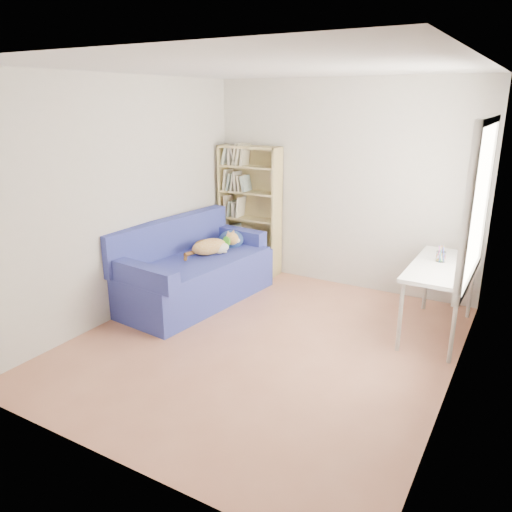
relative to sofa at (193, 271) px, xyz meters
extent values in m
plane|color=#AD6A4E|center=(1.31, -0.59, -0.36)|extent=(4.00, 4.00, 0.00)
cube|color=silver|center=(1.31, 1.41, 0.94)|extent=(3.50, 0.04, 2.60)
cube|color=silver|center=(1.31, -2.59, 0.94)|extent=(3.50, 0.04, 2.60)
cube|color=silver|center=(-0.44, -0.59, 0.94)|extent=(0.04, 4.00, 2.60)
cube|color=silver|center=(3.06, -0.59, 0.94)|extent=(0.04, 4.00, 2.60)
cube|color=white|center=(1.31, -0.59, 2.24)|extent=(3.50, 4.00, 0.04)
cube|color=white|center=(3.06, 0.01, 1.14)|extent=(0.01, 1.20, 1.30)
cube|color=navy|center=(0.04, -0.02, -0.12)|extent=(1.13, 2.05, 0.49)
cube|color=navy|center=(-0.33, -0.02, 0.37)|extent=(0.38, 1.97, 0.48)
cube|color=navy|center=(0.04, 0.87, 0.24)|extent=(0.94, 0.27, 0.22)
cube|color=navy|center=(0.04, -0.91, 0.24)|extent=(0.94, 0.27, 0.22)
cube|color=navy|center=(0.06, -0.02, 0.15)|extent=(1.09, 1.89, 0.05)
ellipsoid|color=#2A4787|center=(0.13, 0.65, 0.25)|extent=(0.32, 0.35, 0.24)
ellipsoid|color=#B36714|center=(0.11, 0.19, 0.27)|extent=(0.40, 0.53, 0.19)
ellipsoid|color=silver|center=(0.18, 0.32, 0.25)|extent=(0.21, 0.24, 0.12)
ellipsoid|color=#3C2510|center=(0.08, 0.13, 0.31)|extent=(0.22, 0.27, 0.09)
sphere|color=#B36714|center=(0.13, 0.52, 0.31)|extent=(0.17, 0.17, 0.17)
cone|color=#B36714|center=(0.11, 0.56, 0.39)|extent=(0.08, 0.08, 0.08)
cone|color=#B36714|center=(0.11, 0.48, 0.39)|extent=(0.08, 0.09, 0.08)
cylinder|color=#4CD62A|center=(0.13, 0.44, 0.29)|extent=(0.14, 0.09, 0.13)
cylinder|color=#3C2510|center=(0.09, -0.08, 0.23)|extent=(0.05, 0.18, 0.06)
cube|color=tan|center=(-0.37, 1.25, 0.51)|extent=(0.03, 0.27, 1.75)
cube|color=tan|center=(0.48, 1.25, 0.51)|extent=(0.03, 0.27, 1.75)
cube|color=tan|center=(0.05, 1.25, 1.37)|extent=(0.87, 0.27, 0.03)
cube|color=tan|center=(0.05, 1.25, -0.35)|extent=(0.87, 0.27, 0.03)
cube|color=tan|center=(0.05, 1.38, 0.51)|extent=(0.87, 0.02, 1.75)
cube|color=white|center=(2.75, 0.51, 0.37)|extent=(0.58, 1.27, 0.04)
cylinder|color=silver|center=(2.99, 1.10, -0.01)|extent=(0.04, 0.04, 0.71)
cylinder|color=silver|center=(2.99, -0.07, -0.01)|extent=(0.04, 0.04, 0.71)
cylinder|color=silver|center=(2.51, 1.10, -0.01)|extent=(0.04, 0.04, 0.71)
cylinder|color=silver|center=(2.51, -0.07, -0.01)|extent=(0.04, 0.04, 0.71)
cylinder|color=white|center=(2.71, 0.62, 0.44)|extent=(0.09, 0.09, 0.11)
camera|label=1|loc=(3.49, -4.55, 1.98)|focal=35.00mm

